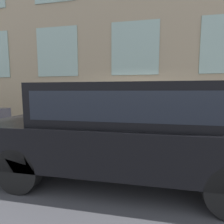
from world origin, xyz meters
name	(u,v)px	position (x,y,z in m)	size (l,w,h in m)	color
ground_plane	(128,149)	(0.00, 0.00, 0.00)	(80.00, 80.00, 0.00)	#47474C
sidewalk	(131,136)	(1.11, 0.00, 0.08)	(2.22, 60.00, 0.17)	#9E9B93
fire_hydrant	(122,125)	(0.66, 0.25, 0.56)	(0.32, 0.43, 0.78)	gold
person	(103,114)	(1.12, 1.00, 0.81)	(0.26, 0.17, 1.07)	#998466
parked_truck_black_near	(125,124)	(-1.46, -0.07, 0.99)	(2.05, 4.87, 1.72)	black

